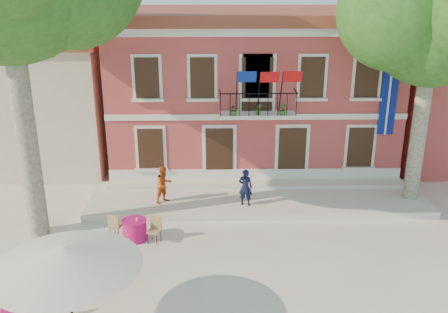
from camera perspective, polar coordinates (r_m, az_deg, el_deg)
ground at (r=17.18m, az=-1.66°, el=-11.56°), size 90.00×90.00×0.00m
main_building at (r=25.26m, az=3.02°, el=7.99°), size 13.50×9.59×7.50m
neighbor_west at (r=28.03m, az=-21.49°, el=6.66°), size 9.40×9.40×6.40m
terrace at (r=21.08m, az=3.90°, el=-4.89°), size 14.00×3.40×0.30m
plane_tree_east at (r=20.58m, az=22.90°, el=14.26°), size 5.16×5.16×10.14m
patio_umbrella at (r=12.98m, az=-17.72°, el=-10.92°), size 3.76×3.76×2.80m
pedestrian_navy at (r=19.90m, az=2.46°, el=-3.53°), size 0.63×0.49×1.53m
pedestrian_orange at (r=20.26m, az=-6.86°, el=-3.20°), size 0.94×0.93×1.54m
cafe_table_3 at (r=18.37m, az=-10.15°, el=-8.16°), size 1.96×1.00×0.95m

